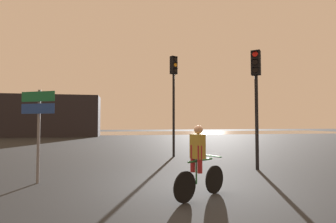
% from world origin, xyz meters
% --- Properties ---
extents(ground_plane, '(120.00, 120.00, 0.00)m').
position_xyz_m(ground_plane, '(0.00, 0.00, 0.00)').
color(ground_plane, black).
extents(water_strip, '(80.00, 16.00, 0.01)m').
position_xyz_m(water_strip, '(0.00, 37.65, 0.00)').
color(water_strip, gray).
rests_on(water_strip, ground).
extents(distant_building, '(14.11, 4.00, 5.07)m').
position_xyz_m(distant_building, '(-11.27, 27.65, 2.53)').
color(distant_building, black).
rests_on(distant_building, ground).
extents(traffic_light_near_right, '(0.41, 0.42, 4.31)m').
position_xyz_m(traffic_light_near_right, '(3.17, 1.86, 3.00)').
color(traffic_light_near_right, black).
rests_on(traffic_light_near_right, ground).
extents(traffic_light_center, '(0.40, 0.42, 5.03)m').
position_xyz_m(traffic_light_center, '(0.97, 5.97, 3.46)').
color(traffic_light_center, black).
rests_on(traffic_light_center, ground).
extents(direction_sign_post, '(1.00, 0.52, 2.60)m').
position_xyz_m(direction_sign_post, '(-3.94, 1.01, 1.79)').
color(direction_sign_post, slate).
rests_on(direction_sign_post, ground).
extents(cyclist, '(1.44, 0.98, 1.62)m').
position_xyz_m(cyclist, '(0.04, -1.20, 0.82)').
color(cyclist, black).
rests_on(cyclist, ground).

